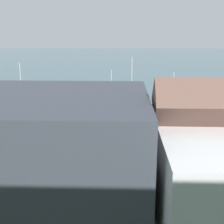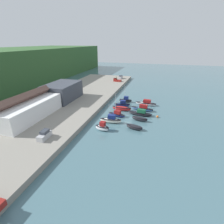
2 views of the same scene
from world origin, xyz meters
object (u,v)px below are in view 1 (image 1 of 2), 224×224
moored_boat_1 (171,109)px  moored_boat_9 (84,97)px  moored_boat_2 (132,109)px  moored_boat_7 (140,98)px  moored_boat_6 (177,100)px  moored_boat_0 (213,111)px  moored_boat_10 (47,96)px  moored_boat_4 (59,109)px  moored_boat_8 (112,98)px  mooring_buoy_0 (115,93)px  moored_boat_3 (91,108)px  moored_boat_5 (24,108)px

moored_boat_1 → moored_boat_9: bearing=-36.6°
moored_boat_2 → moored_boat_7: size_ratio=1.51×
moored_boat_6 → moored_boat_0: bearing=127.1°
moored_boat_10 → moored_boat_1: bearing=160.2°
moored_boat_6 → moored_boat_4: bearing=39.1°
moored_boat_8 → mooring_buoy_0: bearing=-85.9°
moored_boat_10 → mooring_buoy_0: moored_boat_10 is taller
moored_boat_4 → moored_boat_7: moored_boat_4 is taller
moored_boat_7 → moored_boat_8: moored_boat_8 is taller
moored_boat_3 → mooring_buoy_0: moored_boat_3 is taller
moored_boat_3 → moored_boat_5: 9.96m
moored_boat_3 → moored_boat_4: bearing=11.9°
mooring_buoy_0 → moored_boat_6: bearing=149.6°
moored_boat_2 → moored_boat_9: bearing=-32.2°
moored_boat_8 → moored_boat_0: bearing=154.6°
moored_boat_5 → mooring_buoy_0: size_ratio=10.10×
moored_boat_8 → moored_boat_5: bearing=39.5°
moored_boat_9 → moored_boat_10: bearing=2.9°
moored_boat_4 → moored_boat_10: bearing=-80.4°
moored_boat_4 → mooring_buoy_0: (-7.81, -14.34, -0.51)m
moored_boat_2 → mooring_buoy_0: 14.09m
moored_boat_0 → moored_boat_8: bearing=-22.3°
moored_boat_5 → moored_boat_1: bearing=176.4°
moored_boat_2 → moored_boat_9: size_ratio=0.98×
moored_boat_4 → moored_boat_9: 8.96m
moored_boat_9 → moored_boat_10: size_ratio=0.99×
moored_boat_3 → moored_boat_7: (-7.58, -7.88, -0.10)m
moored_boat_2 → moored_boat_7: 8.35m
moored_boat_7 → moored_boat_9: size_ratio=0.65×
mooring_buoy_0 → moored_boat_0: bearing=133.0°
moored_boat_10 → moored_boat_7: bearing=-177.0°
moored_boat_0 → moored_boat_3: bearing=4.3°
moored_boat_1 → moored_boat_6: (-2.25, -8.00, -0.38)m
moored_boat_6 → moored_boat_9: bearing=13.9°
moored_boat_0 → moored_boat_6: bearing=-58.5°
moored_boat_2 → moored_boat_3: moored_boat_2 is taller
moored_boat_7 → moored_boat_8: 4.83m
moored_boat_3 → moored_boat_7: size_ratio=1.32×
moored_boat_6 → moored_boat_9: (15.83, -0.51, 0.23)m
moored_boat_0 → moored_boat_10: bearing=-11.1°
moored_boat_4 → moored_boat_5: 5.23m
moored_boat_6 → moored_boat_3: bearing=43.1°
moored_boat_4 → moored_boat_6: (-18.56, -8.02, -0.21)m
moored_boat_5 → moored_boat_10: (-1.35, -8.91, -0.13)m
moored_boat_1 → moored_boat_4: moored_boat_1 is taller
moored_boat_5 → mooring_buoy_0: (-13.03, -14.04, -0.61)m
moored_boat_5 → moored_boat_6: 25.01m
moored_boat_2 → moored_boat_10: bearing=-17.9°
moored_boat_4 → moored_boat_10: 9.99m
moored_boat_9 → moored_boat_3: bearing=113.3°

